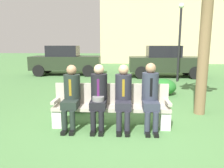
{
  "coord_description": "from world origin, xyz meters",
  "views": [
    {
      "loc": [
        0.08,
        -4.19,
        1.72
      ],
      "look_at": [
        -0.17,
        0.47,
        0.85
      ],
      "focal_mm": 33.83,
      "sensor_mm": 36.0,
      "label": 1
    }
  ],
  "objects_px": {
    "seated_man_centerleft": "(99,93)",
    "shrub_near_bench": "(81,100)",
    "seated_man_leftmost": "(71,93)",
    "shrub_mid_lawn": "(163,87)",
    "parked_car_near": "(66,60)",
    "park_bench": "(111,106)",
    "parked_car_far": "(165,61)",
    "seated_man_rightmost": "(150,93)",
    "seated_man_centerright": "(123,94)",
    "street_lamp": "(180,35)"
  },
  "relations": [
    {
      "from": "street_lamp",
      "to": "seated_man_centerright",
      "type": "bearing_deg",
      "value": -113.6
    },
    {
      "from": "shrub_near_bench",
      "to": "street_lamp",
      "type": "xyz_separation_m",
      "value": [
        3.69,
        4.68,
        1.92
      ]
    },
    {
      "from": "seated_man_leftmost",
      "to": "parked_car_far",
      "type": "xyz_separation_m",
      "value": [
        3.32,
        7.37,
        0.1
      ]
    },
    {
      "from": "parked_car_far",
      "to": "park_bench",
      "type": "bearing_deg",
      "value": -109.04
    },
    {
      "from": "seated_man_centerleft",
      "to": "parked_car_near",
      "type": "bearing_deg",
      "value": 109.85
    },
    {
      "from": "seated_man_centerright",
      "to": "street_lamp",
      "type": "xyz_separation_m",
      "value": [
        2.57,
        5.88,
        1.45
      ]
    },
    {
      "from": "shrub_near_bench",
      "to": "seated_man_centerleft",
      "type": "bearing_deg",
      "value": -62.95
    },
    {
      "from": "park_bench",
      "to": "shrub_near_bench",
      "type": "height_order",
      "value": "park_bench"
    },
    {
      "from": "park_bench",
      "to": "seated_man_leftmost",
      "type": "relative_size",
      "value": 1.86
    },
    {
      "from": "seated_man_leftmost",
      "to": "seated_man_centerleft",
      "type": "relative_size",
      "value": 0.99
    },
    {
      "from": "seated_man_leftmost",
      "to": "seated_man_rightmost",
      "type": "xyz_separation_m",
      "value": [
        1.62,
        0.0,
        0.02
      ]
    },
    {
      "from": "seated_man_rightmost",
      "to": "street_lamp",
      "type": "distance_m",
      "value": 6.38
    },
    {
      "from": "park_bench",
      "to": "shrub_mid_lawn",
      "type": "relative_size",
      "value": 2.7
    },
    {
      "from": "seated_man_rightmost",
      "to": "shrub_mid_lawn",
      "type": "height_order",
      "value": "seated_man_rightmost"
    },
    {
      "from": "park_bench",
      "to": "seated_man_centerleft",
      "type": "relative_size",
      "value": 1.83
    },
    {
      "from": "seated_man_leftmost",
      "to": "shrub_mid_lawn",
      "type": "bearing_deg",
      "value": 51.7
    },
    {
      "from": "seated_man_leftmost",
      "to": "seated_man_centerright",
      "type": "relative_size",
      "value": 0.99
    },
    {
      "from": "seated_man_centerleft",
      "to": "parked_car_far",
      "type": "bearing_deg",
      "value": 69.57
    },
    {
      "from": "seated_man_centerleft",
      "to": "seated_man_rightmost",
      "type": "relative_size",
      "value": 0.98
    },
    {
      "from": "park_bench",
      "to": "parked_car_near",
      "type": "relative_size",
      "value": 0.62
    },
    {
      "from": "street_lamp",
      "to": "seated_man_centerleft",
      "type": "bearing_deg",
      "value": -117.58
    },
    {
      "from": "park_bench",
      "to": "seated_man_leftmost",
      "type": "xyz_separation_m",
      "value": [
        -0.82,
        -0.13,
        0.29
      ]
    },
    {
      "from": "seated_man_rightmost",
      "to": "shrub_near_bench",
      "type": "bearing_deg",
      "value": 144.27
    },
    {
      "from": "seated_man_rightmost",
      "to": "shrub_mid_lawn",
      "type": "xyz_separation_m",
      "value": [
        0.83,
        3.11,
        -0.47
      ]
    },
    {
      "from": "seated_man_centerleft",
      "to": "street_lamp",
      "type": "xyz_separation_m",
      "value": [
        3.08,
        5.89,
        1.45
      ]
    },
    {
      "from": "shrub_mid_lawn",
      "to": "shrub_near_bench",
      "type": "bearing_deg",
      "value": -142.76
    },
    {
      "from": "seated_man_rightmost",
      "to": "parked_car_far",
      "type": "distance_m",
      "value": 7.56
    },
    {
      "from": "parked_car_near",
      "to": "parked_car_far",
      "type": "relative_size",
      "value": 1.01
    },
    {
      "from": "seated_man_leftmost",
      "to": "seated_man_centerleft",
      "type": "bearing_deg",
      "value": -0.42
    },
    {
      "from": "seated_man_centerright",
      "to": "shrub_near_bench",
      "type": "bearing_deg",
      "value": 132.97
    },
    {
      "from": "seated_man_leftmost",
      "to": "shrub_mid_lawn",
      "type": "height_order",
      "value": "seated_man_leftmost"
    },
    {
      "from": "seated_man_centerleft",
      "to": "shrub_near_bench",
      "type": "distance_m",
      "value": 1.44
    },
    {
      "from": "shrub_near_bench",
      "to": "parked_car_near",
      "type": "xyz_separation_m",
      "value": [
        -2.23,
        6.69,
        0.57
      ]
    },
    {
      "from": "seated_man_centerleft",
      "to": "shrub_near_bench",
      "type": "xyz_separation_m",
      "value": [
        -0.62,
        1.21,
        -0.47
      ]
    },
    {
      "from": "seated_man_centerleft",
      "to": "shrub_near_bench",
      "type": "height_order",
      "value": "seated_man_centerleft"
    },
    {
      "from": "seated_man_leftmost",
      "to": "shrub_near_bench",
      "type": "bearing_deg",
      "value": 92.3
    },
    {
      "from": "park_bench",
      "to": "street_lamp",
      "type": "height_order",
      "value": "street_lamp"
    },
    {
      "from": "seated_man_centerright",
      "to": "parked_car_far",
      "type": "xyz_separation_m",
      "value": [
        2.24,
        7.37,
        0.1
      ]
    },
    {
      "from": "shrub_mid_lawn",
      "to": "seated_man_centerleft",
      "type": "bearing_deg",
      "value": -121.21
    },
    {
      "from": "seated_man_centerleft",
      "to": "parked_car_far",
      "type": "distance_m",
      "value": 7.87
    },
    {
      "from": "parked_car_far",
      "to": "street_lamp",
      "type": "height_order",
      "value": "street_lamp"
    },
    {
      "from": "seated_man_centerright",
      "to": "parked_car_near",
      "type": "bearing_deg",
      "value": 113.03
    },
    {
      "from": "seated_man_centerright",
      "to": "parked_car_near",
      "type": "distance_m",
      "value": 8.58
    },
    {
      "from": "seated_man_leftmost",
      "to": "shrub_near_bench",
      "type": "distance_m",
      "value": 1.29
    },
    {
      "from": "seated_man_leftmost",
      "to": "parked_car_near",
      "type": "relative_size",
      "value": 0.33
    },
    {
      "from": "park_bench",
      "to": "seated_man_leftmost",
      "type": "bearing_deg",
      "value": -171.03
    },
    {
      "from": "seated_man_centerleft",
      "to": "seated_man_centerright",
      "type": "bearing_deg",
      "value": 0.6
    },
    {
      "from": "parked_car_far",
      "to": "seated_man_rightmost",
      "type": "bearing_deg",
      "value": -102.94
    },
    {
      "from": "seated_man_leftmost",
      "to": "street_lamp",
      "type": "height_order",
      "value": "street_lamp"
    },
    {
      "from": "seated_man_leftmost",
      "to": "seated_man_centerleft",
      "type": "distance_m",
      "value": 0.57
    }
  ]
}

